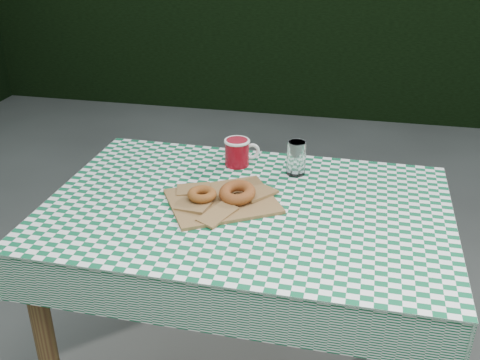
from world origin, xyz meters
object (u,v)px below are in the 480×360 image
(table, at_px, (246,305))
(paper_bag, at_px, (222,200))
(drinking_glass, at_px, (296,158))
(coffee_mug, at_px, (237,152))

(table, bearing_deg, paper_bag, -176.74)
(table, height_order, drinking_glass, drinking_glass)
(coffee_mug, bearing_deg, drinking_glass, -30.88)
(drinking_glass, bearing_deg, paper_bag, -127.76)
(table, xyz_separation_m, coffee_mug, (-0.09, 0.28, 0.43))
(coffee_mug, height_order, drinking_glass, drinking_glass)
(paper_bag, relative_size, coffee_mug, 1.88)
(table, bearing_deg, drinking_glass, 65.47)
(table, xyz_separation_m, paper_bag, (-0.08, -0.00, 0.39))
(coffee_mug, relative_size, drinking_glass, 1.45)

